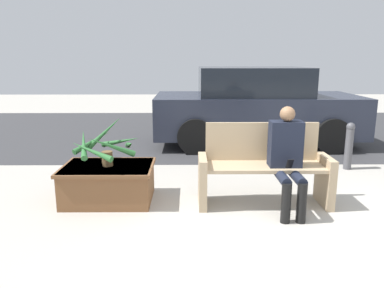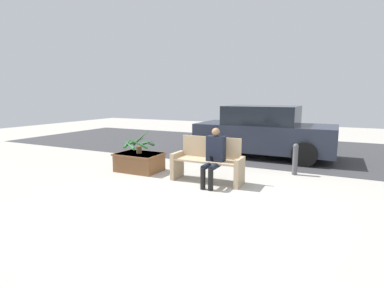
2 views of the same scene
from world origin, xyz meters
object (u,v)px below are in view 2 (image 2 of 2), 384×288
bench (208,161)px  parked_car (264,132)px  potted_plant (139,143)px  person_seated (214,154)px  planter_box (139,161)px  bollard_post (295,158)px

bench → parked_car: size_ratio=0.38×
potted_plant → person_seated: bearing=-8.3°
planter_box → parked_car: 3.96m
bollard_post → planter_box: bearing=-159.4°
bench → parked_car: bearing=82.1°
person_seated → bollard_post: (1.40, 1.60, -0.26)m
bench → potted_plant: 1.91m
potted_plant → bollard_post: (3.51, 1.30, -0.31)m
bench → bollard_post: bench is taller
person_seated → planter_box: (-2.09, 0.29, -0.41)m
bench → person_seated: person_seated is taller
person_seated → bollard_post: 2.14m
potted_plant → parked_car: (2.34, 3.15, 0.05)m
bench → planter_box: size_ratio=1.41×
person_seated → potted_plant: 2.13m
planter_box → bollard_post: (3.49, 1.31, 0.15)m
planter_box → bench: bearing=-2.7°
potted_plant → planter_box: bearing=-41.8°
person_seated → planter_box: person_seated is taller
bench → bollard_post: 2.14m
planter_box → potted_plant: 0.46m
person_seated → bollard_post: person_seated is taller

